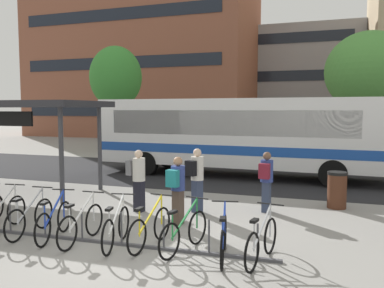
% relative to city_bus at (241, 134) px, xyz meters
% --- Properties ---
extents(ground, '(200.00, 200.00, 0.00)m').
position_rel_city_bus_xyz_m(ground, '(-0.17, -9.45, -1.78)').
color(ground, gray).
extents(bus_lane_asphalt, '(80.00, 7.20, 0.01)m').
position_rel_city_bus_xyz_m(bus_lane_asphalt, '(-0.17, 0.00, -1.77)').
color(bus_lane_asphalt, '#232326').
rests_on(bus_lane_asphalt, ground).
extents(city_bus, '(12.12, 3.08, 3.20)m').
position_rel_city_bus_xyz_m(city_bus, '(0.00, 0.00, 0.00)').
color(city_bus, white).
rests_on(city_bus, ground).
extents(bike_rack, '(7.37, 0.31, 0.70)m').
position_rel_city_bus_xyz_m(bike_rack, '(-0.98, -9.17, -1.68)').
color(bike_rack, '#47474C').
rests_on(bike_rack, ground).
extents(parked_bicycle_white_1, '(0.52, 1.71, 0.99)m').
position_rel_city_bus_xyz_m(parked_bicycle_white_1, '(-3.60, -9.13, -1.39)').
color(parked_bicycle_white_1, black).
rests_on(parked_bicycle_white_1, ground).
extents(parked_bicycle_silver_2, '(0.52, 1.72, 0.99)m').
position_rel_city_bus_xyz_m(parked_bicycle_silver_2, '(-2.78, -9.18, -1.39)').
color(parked_bicycle_silver_2, black).
rests_on(parked_bicycle_silver_2, ground).
extents(parked_bicycle_blue_3, '(0.57, 1.69, 0.99)m').
position_rel_city_bus_xyz_m(parked_bicycle_blue_3, '(-2.09, -9.25, -1.39)').
color(parked_bicycle_blue_3, black).
rests_on(parked_bicycle_blue_3, ground).
extents(parked_bicycle_white_4, '(0.52, 1.72, 0.99)m').
position_rel_city_bus_xyz_m(parked_bicycle_white_4, '(-1.39, -9.27, -1.39)').
color(parked_bicycle_white_4, black).
rests_on(parked_bicycle_white_4, ground).
extents(parked_bicycle_white_5, '(0.55, 1.70, 0.99)m').
position_rel_city_bus_xyz_m(parked_bicycle_white_5, '(-0.59, -9.24, -1.39)').
color(parked_bicycle_white_5, black).
rests_on(parked_bicycle_white_5, ground).
extents(parked_bicycle_yellow_6, '(0.52, 1.72, 0.99)m').
position_rel_city_bus_xyz_m(parked_bicycle_yellow_6, '(0.07, -9.05, -1.39)').
color(parked_bicycle_yellow_6, black).
rests_on(parked_bicycle_yellow_6, ground).
extents(parked_bicycle_green_7, '(0.57, 1.69, 0.99)m').
position_rel_city_bus_xyz_m(parked_bicycle_green_7, '(0.81, -9.07, -1.39)').
color(parked_bicycle_green_7, black).
rests_on(parked_bicycle_green_7, ground).
extents(parked_bicycle_blue_8, '(0.55, 1.70, 0.99)m').
position_rel_city_bus_xyz_m(parked_bicycle_blue_8, '(1.64, -9.21, -1.39)').
color(parked_bicycle_blue_8, black).
rests_on(parked_bicycle_blue_8, ground).
extents(parked_bicycle_silver_9, '(0.52, 1.71, 0.99)m').
position_rel_city_bus_xyz_m(parked_bicycle_silver_9, '(2.33, -9.14, -1.39)').
color(parked_bicycle_silver_9, black).
rests_on(parked_bicycle_silver_9, ground).
extents(transit_shelter, '(5.68, 3.05, 3.05)m').
position_rel_city_bus_xyz_m(transit_shelter, '(-6.42, -5.44, 1.07)').
color(transit_shelter, '#38383D').
rests_on(transit_shelter, ground).
extents(commuter_teal_pack_1, '(0.39, 0.56, 1.65)m').
position_rel_city_bus_xyz_m(commuter_teal_pack_1, '(0.03, -7.40, -0.82)').
color(commuter_teal_pack_1, '#47382D').
rests_on(commuter_teal_pack_1, ground).
extents(commuter_black_pack_4, '(0.49, 0.60, 1.73)m').
position_rel_city_bus_xyz_m(commuter_black_pack_4, '(0.09, -6.14, -0.77)').
color(commuter_black_pack_4, '#2D3851').
rests_on(commuter_black_pack_4, ground).
extents(commuter_grey_pack_5, '(0.57, 0.41, 1.69)m').
position_rel_city_bus_xyz_m(commuter_grey_pack_5, '(-1.44, -6.55, -0.80)').
color(commuter_grey_pack_5, black).
rests_on(commuter_grey_pack_5, ground).
extents(commuter_maroon_pack_6, '(0.37, 0.55, 1.64)m').
position_rel_city_bus_xyz_m(commuter_maroon_pack_6, '(1.87, -5.51, -0.83)').
color(commuter_maroon_pack_6, '#2D3851').
rests_on(commuter_maroon_pack_6, ground).
extents(trash_bin, '(0.55, 0.55, 1.03)m').
position_rel_city_bus_xyz_m(trash_bin, '(3.69, -4.40, -1.26)').
color(trash_bin, '#4C2819').
rests_on(trash_bin, ground).
extents(street_tree_0, '(3.51, 3.51, 7.03)m').
position_rel_city_bus_xyz_m(street_tree_0, '(-10.34, 7.99, 3.15)').
color(street_tree_0, brown).
rests_on(street_tree_0, ground).
extents(street_tree_1, '(4.99, 4.99, 7.29)m').
position_rel_city_bus_xyz_m(street_tree_1, '(5.53, 9.35, 3.18)').
color(street_tree_1, brown).
rests_on(street_tree_1, ground).
extents(building_left_wing, '(22.78, 11.69, 17.75)m').
position_rel_city_bus_xyz_m(building_left_wing, '(-15.43, 23.20, 7.10)').
color(building_left_wing, brown).
rests_on(building_left_wing, ground).
extents(building_centre_block, '(18.87, 10.20, 11.77)m').
position_rel_city_bus_xyz_m(building_centre_block, '(-2.72, 32.44, 4.11)').
color(building_centre_block, gray).
rests_on(building_centre_block, ground).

